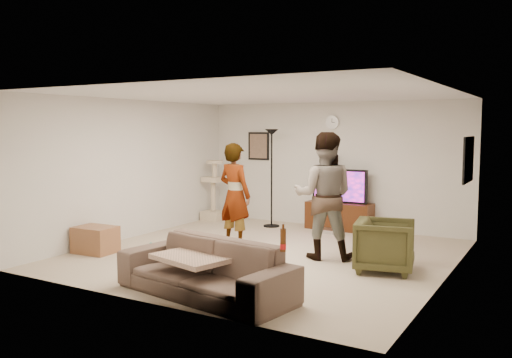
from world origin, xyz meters
The scene contains 24 objects.
floor centered at (0.00, 0.00, -0.01)m, with size 5.50×5.50×0.02m, color tan.
ceiling centered at (0.00, 0.00, 2.51)m, with size 5.50×5.50×0.02m, color silver.
wall_back centered at (0.00, 2.75, 1.25)m, with size 5.50×0.04×2.50m, color silver.
wall_front centered at (0.00, -2.75, 1.25)m, with size 5.50×0.04×2.50m, color silver.
wall_left centered at (-2.75, 0.00, 1.25)m, with size 0.04×5.50×2.50m, color silver.
wall_right centered at (2.75, 0.00, 1.25)m, with size 0.04×5.50×2.50m, color silver.
wall_clock centered at (0.00, 2.72, 2.10)m, with size 0.26×0.26×0.04m, color white.
wall_speaker centered at (0.00, 2.69, 1.38)m, with size 0.25×0.10×0.10m, color black.
picture_back centered at (-1.70, 2.73, 1.60)m, with size 0.42×0.03×0.52m, color brown.
picture_right centered at (2.73, 1.60, 1.50)m, with size 0.03×0.78×0.62m, color #DD8959.
tv_stand centered at (0.26, 2.50, 0.27)m, with size 1.29×0.45×0.54m, color #35180A.
console_box centered at (0.15, 2.11, 0.04)m, with size 0.40×0.30×0.07m, color silver.
tv centered at (0.26, 2.50, 0.87)m, with size 1.11×0.08×0.66m, color black.
tv_screen centered at (0.26, 2.46, 0.87)m, with size 1.02×0.01×0.58m, color #DB1B8E.
floor_lamp centered at (-1.05, 2.13, 0.98)m, with size 0.32×0.32×1.97m, color black.
cat_tree centered at (-2.50, 2.15, 0.65)m, with size 0.42×0.42×1.31m, color beige.
person_left centered at (-0.70, 0.19, 0.87)m, with size 0.64×0.42×1.75m, color gray.
person_right centered at (0.90, 0.21, 0.97)m, with size 0.94×0.73×1.93m, color #345A76.
sofa centered at (0.41, -2.20, 0.33)m, with size 2.26×0.88×0.66m, color brown.
throw_blanket centered at (0.25, -2.20, 0.44)m, with size 0.90×0.70×0.06m, color tan.
beer_bottle centered at (1.45, -2.20, 0.78)m, with size 0.06×0.06×0.25m, color #431E06.
armchair centered at (1.93, -0.06, 0.36)m, with size 0.78×0.80×0.73m, color #39371B.
side_table centered at (-2.40, -1.29, 0.21)m, with size 0.63×0.48×0.42m, color brown.
toy_ball centered at (-1.96, -0.48, 0.03)m, with size 0.06×0.06×0.06m, color #12877F.
Camera 1 is at (4.05, -7.27, 2.00)m, focal length 37.51 mm.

